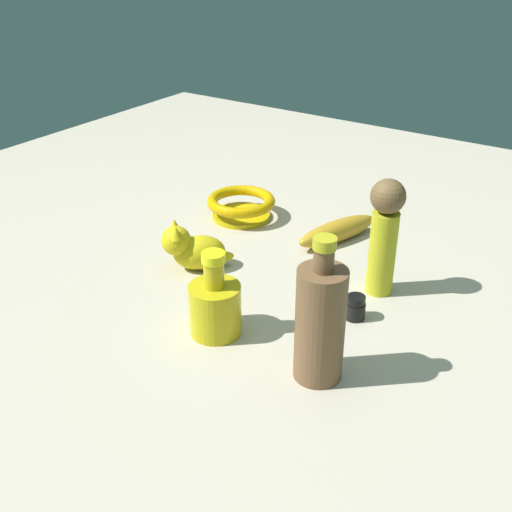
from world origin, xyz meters
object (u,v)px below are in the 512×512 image
object	(u,v)px
bottle_short	(215,305)
bottle_tall	(320,322)
nail_polish_jar	(355,307)
person_figure_adult	(384,232)
bowl	(241,205)
cat_figurine	(193,248)
banana	(338,231)

from	to	relation	value
bottle_short	bottle_tall	size ratio (longest dim) A/B	0.64
nail_polish_jar	person_figure_adult	xyz separation A→B (m)	(-0.10, -0.00, 0.10)
bottle_short	bottle_tall	bearing A→B (deg)	88.71
bottle_short	person_figure_adult	bearing A→B (deg)	147.78
bowl	bottle_tall	bearing A→B (deg)	46.48
cat_figurine	bottle_tall	bearing A→B (deg)	67.15
person_figure_adult	nail_polish_jar	bearing A→B (deg)	1.87
bottle_tall	nail_polish_jar	size ratio (longest dim) A/B	5.33
bottle_tall	bowl	distance (m)	0.56
person_figure_adult	bottle_tall	bearing A→B (deg)	4.97
bottle_short	nail_polish_jar	bearing A→B (deg)	133.59
nail_polish_jar	bottle_tall	bearing A→B (deg)	6.87
banana	bowl	distance (m)	0.23
banana	bottle_short	world-z (taller)	bottle_short
bowl	person_figure_adult	size ratio (longest dim) A/B	0.71
cat_figurine	bottle_short	xyz separation A→B (m)	(0.14, 0.16, 0.01)
bottle_tall	cat_figurine	bearing A→B (deg)	-112.85
bottle_short	bowl	bearing A→B (deg)	-150.30
cat_figurine	bottle_short	distance (m)	0.21
nail_polish_jar	person_figure_adult	bearing A→B (deg)	-178.13
banana	bottle_short	xyz separation A→B (m)	(0.39, -0.01, 0.03)
bowl	banana	bearing A→B (deg)	94.39
banana	bottle_short	bearing A→B (deg)	-161.46
bowl	person_figure_adult	xyz separation A→B (m)	(0.12, 0.38, 0.09)
bottle_tall	nail_polish_jar	xyz separation A→B (m)	(-0.16, -0.02, -0.07)
nail_polish_jar	cat_figurine	bearing A→B (deg)	-87.02
bowl	person_figure_adult	world-z (taller)	person_figure_adult
person_figure_adult	bottle_short	bearing A→B (deg)	-32.22
person_figure_adult	banana	bearing A→B (deg)	-131.74
bottle_tall	nail_polish_jar	bearing A→B (deg)	-173.13
banana	bowl	bearing A→B (deg)	114.67
banana	bowl	size ratio (longest dim) A/B	1.34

